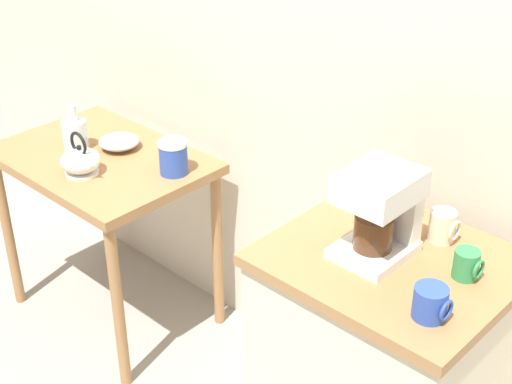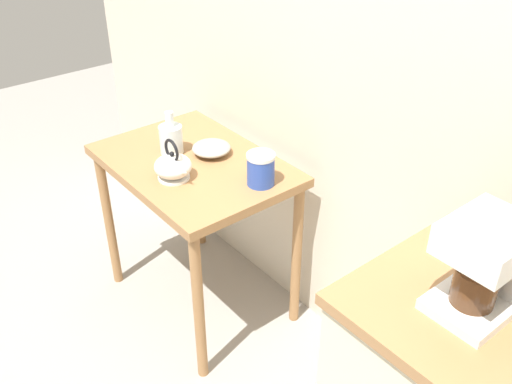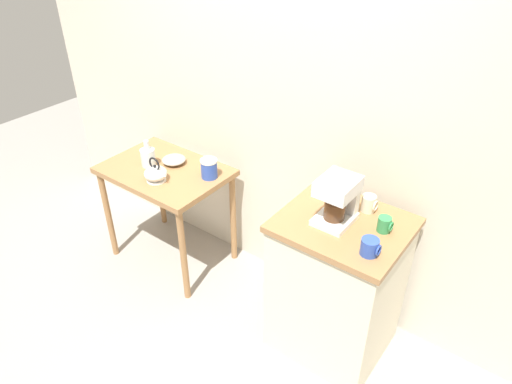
{
  "view_description": "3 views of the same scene",
  "coord_description": "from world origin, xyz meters",
  "views": [
    {
      "loc": [
        1.63,
        -1.45,
        2.12
      ],
      "look_at": [
        0.23,
        0.05,
        0.95
      ],
      "focal_mm": 52.57,
      "sensor_mm": 36.0,
      "label": 1
    },
    {
      "loc": [
        1.17,
        -1.05,
        1.95
      ],
      "look_at": [
        -0.15,
        0.02,
        0.87
      ],
      "focal_mm": 40.05,
      "sensor_mm": 36.0,
      "label": 2
    },
    {
      "loc": [
        1.55,
        -1.8,
        2.41
      ],
      "look_at": [
        0.16,
        0.06,
        0.89
      ],
      "focal_mm": 33.08,
      "sensor_mm": 36.0,
      "label": 3
    }
  ],
  "objects": [
    {
      "name": "canister_enamel",
      "position": [
        -0.31,
        0.17,
        0.84
      ],
      "size": [
        0.11,
        0.11,
        0.13
      ],
      "color": "#2D4CAD",
      "rests_on": "wooden_table"
    },
    {
      "name": "glass_carafe_vase",
      "position": [
        -0.75,
        0.04,
        0.84
      ],
      "size": [
        0.1,
        0.1,
        0.19
      ],
      "color": "silver",
      "rests_on": "wooden_table"
    },
    {
      "name": "bowl_stoneware",
      "position": [
        -0.63,
        0.16,
        0.8
      ],
      "size": [
        0.17,
        0.17,
        0.05
      ],
      "color": "#9E998C",
      "rests_on": "wooden_table"
    },
    {
      "name": "table_clock",
      "position": [
        0.55,
        0.23,
        0.98
      ],
      "size": [
        0.13,
        0.06,
        0.14
      ],
      "color": "#B2B5BA",
      "rests_on": "kitchen_counter"
    },
    {
      "name": "teakettle",
      "position": [
        -0.56,
        -0.07,
        0.83
      ],
      "size": [
        0.18,
        0.15,
        0.17
      ],
      "color": "white",
      "rests_on": "wooden_table"
    },
    {
      "name": "back_wall",
      "position": [
        0.1,
        0.47,
        1.4
      ],
      "size": [
        4.4,
        0.1,
        2.8
      ],
      "primitive_type": "cube",
      "color": "beige",
      "rests_on": "ground_plane"
    },
    {
      "name": "wooden_table",
      "position": [
        -0.63,
        0.06,
        0.67
      ],
      "size": [
        0.85,
        0.6,
        0.77
      ],
      "color": "#9E7044",
      "rests_on": "ground_plane"
    },
    {
      "name": "coffee_maker",
      "position": [
        0.68,
        0.07,
        1.07
      ],
      "size": [
        0.18,
        0.22,
        0.26
      ],
      "color": "white",
      "rests_on": "kitchen_counter"
    }
  ]
}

